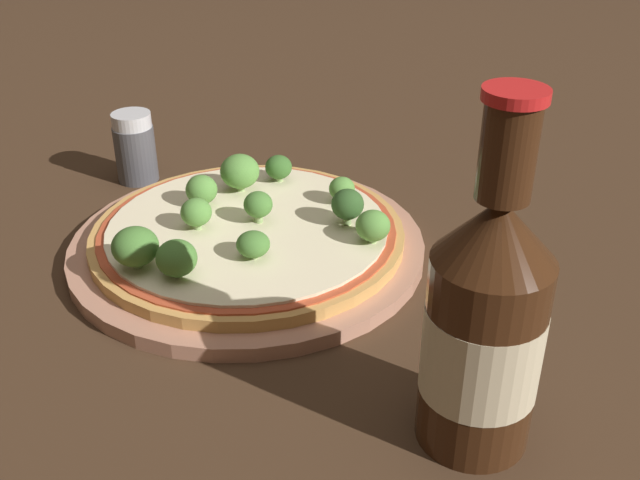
# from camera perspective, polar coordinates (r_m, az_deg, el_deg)

# --- Properties ---
(ground_plane) EXTENTS (3.00, 3.00, 0.00)m
(ground_plane) POSITION_cam_1_polar(r_m,az_deg,el_deg) (0.64, -3.95, -0.90)
(ground_plane) COLOR #3D2819
(plate) EXTENTS (0.30, 0.30, 0.01)m
(plate) POSITION_cam_1_polar(r_m,az_deg,el_deg) (0.64, -5.51, -0.43)
(plate) COLOR tan
(plate) RESTS_ON ground_plane
(pizza) EXTENTS (0.26, 0.26, 0.01)m
(pizza) POSITION_cam_1_polar(r_m,az_deg,el_deg) (0.63, -5.51, 0.58)
(pizza) COLOR tan
(pizza) RESTS_ON plate
(broccoli_floret_0) EXTENTS (0.03, 0.03, 0.03)m
(broccoli_floret_0) POSITION_cam_1_polar(r_m,az_deg,el_deg) (0.62, -9.42, 2.08)
(broccoli_floret_0) COLOR #89A866
(broccoli_floret_0) RESTS_ON pizza
(broccoli_floret_1) EXTENTS (0.03, 0.03, 0.03)m
(broccoli_floret_1) POSITION_cam_1_polar(r_m,az_deg,el_deg) (0.56, -10.53, -1.54)
(broccoli_floret_1) COLOR #89A866
(broccoli_floret_1) RESTS_ON pizza
(broccoli_floret_2) EXTENTS (0.02, 0.02, 0.03)m
(broccoli_floret_2) POSITION_cam_1_polar(r_m,az_deg,el_deg) (0.63, -4.45, 2.84)
(broccoli_floret_2) COLOR #89A866
(broccoli_floret_2) RESTS_ON pizza
(broccoli_floret_3) EXTENTS (0.03, 0.03, 0.03)m
(broccoli_floret_3) POSITION_cam_1_polar(r_m,az_deg,el_deg) (0.60, 4.05, 1.08)
(broccoli_floret_3) COLOR #89A866
(broccoli_floret_3) RESTS_ON pizza
(broccoli_floret_4) EXTENTS (0.03, 0.03, 0.02)m
(broccoli_floret_4) POSITION_cam_1_polar(r_m,az_deg,el_deg) (0.58, -5.12, -0.34)
(broccoli_floret_4) COLOR #89A866
(broccoli_floret_4) RESTS_ON pizza
(broccoli_floret_5) EXTENTS (0.04, 0.04, 0.03)m
(broccoli_floret_5) POSITION_cam_1_polar(r_m,az_deg,el_deg) (0.58, -13.90, -0.49)
(broccoli_floret_5) COLOR #89A866
(broccoli_floret_5) RESTS_ON pizza
(broccoli_floret_6) EXTENTS (0.03, 0.03, 0.02)m
(broccoli_floret_6) POSITION_cam_1_polar(r_m,az_deg,el_deg) (0.70, -3.18, 5.55)
(broccoli_floret_6) COLOR #89A866
(broccoli_floret_6) RESTS_ON pizza
(broccoli_floret_7) EXTENTS (0.03, 0.03, 0.03)m
(broccoli_floret_7) POSITION_cam_1_polar(r_m,az_deg,el_deg) (0.66, -9.02, 3.79)
(broccoli_floret_7) COLOR #89A866
(broccoli_floret_7) RESTS_ON pizza
(broccoli_floret_8) EXTENTS (0.03, 0.03, 0.03)m
(broccoli_floret_8) POSITION_cam_1_polar(r_m,az_deg,el_deg) (0.62, 2.12, 2.71)
(broccoli_floret_8) COLOR #89A866
(broccoli_floret_8) RESTS_ON pizza
(broccoli_floret_9) EXTENTS (0.04, 0.04, 0.03)m
(broccoli_floret_9) POSITION_cam_1_polar(r_m,az_deg,el_deg) (0.68, -6.13, 5.22)
(broccoli_floret_9) COLOR #89A866
(broccoli_floret_9) RESTS_ON pizza
(broccoli_floret_10) EXTENTS (0.02, 0.02, 0.02)m
(broccoli_floret_10) POSITION_cam_1_polar(r_m,az_deg,el_deg) (0.66, 1.68, 3.91)
(broccoli_floret_10) COLOR #89A866
(broccoli_floret_10) RESTS_ON pizza
(beer_bottle) EXTENTS (0.07, 0.07, 0.22)m
(beer_bottle) POSITION_cam_1_polar(r_m,az_deg,el_deg) (0.43, 12.43, -6.34)
(beer_bottle) COLOR #381E0F
(beer_bottle) RESTS_ON ground_plane
(pepper_shaker) EXTENTS (0.04, 0.04, 0.07)m
(pepper_shaker) POSITION_cam_1_polar(r_m,az_deg,el_deg) (0.78, -13.92, 6.85)
(pepper_shaker) COLOR #4C4C51
(pepper_shaker) RESTS_ON ground_plane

